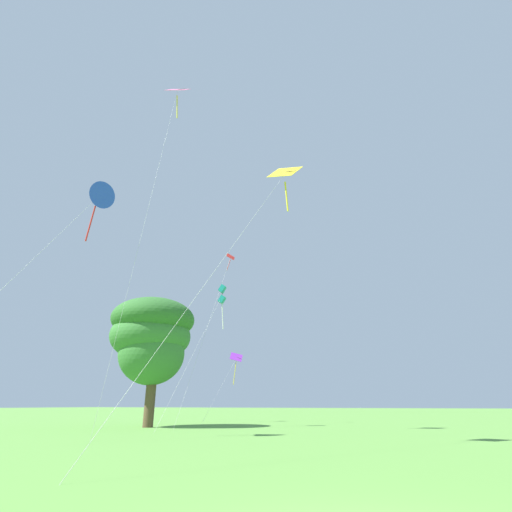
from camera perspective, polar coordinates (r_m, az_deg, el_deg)
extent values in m
cube|color=teal|center=(33.94, -4.92, -4.79)|extent=(0.76, 0.75, 0.71)
cube|color=teal|center=(33.69, -4.97, -6.32)|extent=(0.76, 0.75, 0.71)
cylinder|color=#3F382D|center=(33.81, -4.95, -5.55)|extent=(0.04, 0.04, 1.34)
cylinder|color=silver|center=(33.38, -4.89, -8.52)|extent=(0.26, 0.16, 2.38)
cylinder|color=silver|center=(29.55, -9.00, -13.64)|extent=(0.19, 7.74, 10.32)
cube|color=purple|center=(42.76, -2.89, -14.43)|extent=(1.27, 1.32, 1.07)
cylinder|color=#3F382D|center=(42.76, -2.89, -14.43)|extent=(1.21, 0.31, 0.46)
cylinder|color=yellow|center=(42.59, -3.10, -16.61)|extent=(0.29, 0.25, 2.30)
cylinder|color=silver|center=(39.48, -5.17, -18.53)|extent=(0.10, 6.81, 6.21)
cube|color=yellow|center=(21.52, 4.19, 12.08)|extent=(1.87, 1.14, 1.37)
cylinder|color=#3F382D|center=(21.52, 4.19, 12.08)|extent=(1.43, 0.67, 0.62)
cylinder|color=yellow|center=(20.73, 4.44, 8.64)|extent=(0.20, 0.10, 1.76)
cylinder|color=silver|center=(14.77, -5.27, -1.11)|extent=(2.08, 9.96, 13.14)
cube|color=red|center=(40.48, -3.71, -0.09)|extent=(0.77, 1.09, 0.89)
cylinder|color=#3F382D|center=(40.48, -3.71, -0.09)|extent=(0.72, 0.28, 0.51)
cylinder|color=red|center=(40.26, -3.99, -1.30)|extent=(0.43, 0.05, 1.10)
cylinder|color=silver|center=(34.06, -7.00, -9.98)|extent=(0.88, 9.57, 15.81)
cone|color=blue|center=(26.60, -22.10, 8.03)|extent=(2.07, 2.07, 1.91)
cylinder|color=red|center=(25.79, -22.90, 4.41)|extent=(0.26, 0.30, 2.40)
cylinder|color=silver|center=(22.01, -32.75, -3.82)|extent=(0.75, 8.38, 13.60)
cube|color=pink|center=(35.77, -11.32, 22.61)|extent=(1.79, 1.33, 1.36)
cylinder|color=#3F382D|center=(35.77, -11.32, 22.61)|extent=(1.63, 0.06, 0.50)
cylinder|color=yellow|center=(34.67, -11.40, 20.48)|extent=(0.17, 0.28, 2.16)
cylinder|color=silver|center=(26.43, -15.71, 5.36)|extent=(0.85, 5.29, 25.81)
cylinder|color=brown|center=(33.38, -14.81, -16.20)|extent=(0.78, 0.78, 7.79)
ellipsoid|color=#387533|center=(33.57, -14.90, -13.53)|extent=(5.20, 5.20, 4.88)
ellipsoid|color=#387533|center=(34.17, -15.05, -11.25)|extent=(6.51, 6.51, 4.08)
ellipsoid|color=#2D6628|center=(34.31, -14.68, -8.93)|extent=(6.80, 6.80, 3.52)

